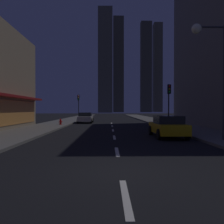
{
  "coord_description": "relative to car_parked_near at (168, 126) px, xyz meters",
  "views": [
    {
      "loc": [
        -0.36,
        -6.89,
        1.88
      ],
      "look_at": [
        0.0,
        20.0,
        1.57
      ],
      "focal_mm": 36.75,
      "sensor_mm": 36.0,
      "label": 1
    }
  ],
  "objects": [
    {
      "name": "ground_plane",
      "position": [
        -3.6,
        23.53,
        -0.79
      ],
      "size": [
        78.0,
        136.0,
        0.1
      ],
      "primitive_type": "cube",
      "color": "black"
    },
    {
      "name": "sidewalk_right",
      "position": [
        3.4,
        23.53,
        -0.67
      ],
      "size": [
        4.0,
        76.0,
        0.15
      ],
      "primitive_type": "cube",
      "color": "#605E59",
      "rests_on": "ground"
    },
    {
      "name": "sidewalk_left",
      "position": [
        -10.6,
        23.53,
        -0.67
      ],
      "size": [
        4.0,
        76.0,
        0.15
      ],
      "primitive_type": "cube",
      "color": "#605E59",
      "rests_on": "ground"
    },
    {
      "name": "lane_marking_center",
      "position": [
        -3.6,
        2.53,
        -0.73
      ],
      "size": [
        0.16,
        28.2,
        0.01
      ],
      "color": "silver",
      "rests_on": "ground"
    },
    {
      "name": "skyscraper_distant_tall",
      "position": [
        -6.08,
        117.64,
        29.43
      ],
      "size": [
        8.24,
        6.74,
        60.35
      ],
      "primitive_type": "cube",
      "color": "brown",
      "rests_on": "ground"
    },
    {
      "name": "skyscraper_distant_mid",
      "position": [
        2.39,
        138.4,
        31.02
      ],
      "size": [
        6.98,
        5.84,
        63.52
      ],
      "primitive_type": "cube",
      "color": "#494537",
      "rests_on": "ground"
    },
    {
      "name": "skyscraper_distant_short",
      "position": [
        21.15,
        139.7,
        29.72
      ],
      "size": [
        7.28,
        5.12,
        60.92
      ],
      "primitive_type": "cube",
      "color": "#474335",
      "rests_on": "ground"
    },
    {
      "name": "skyscraper_distant_slender",
      "position": [
        31.47,
        151.39,
        31.38
      ],
      "size": [
        6.09,
        7.05,
        64.24
      ],
      "primitive_type": "cube",
      "color": "brown",
      "rests_on": "ground"
    },
    {
      "name": "car_parked_near",
      "position": [
        0.0,
        0.0,
        0.0
      ],
      "size": [
        1.98,
        4.24,
        1.45
      ],
      "color": "gold",
      "rests_on": "ground"
    },
    {
      "name": "car_parked_far",
      "position": [
        -7.2,
        16.31,
        0.0
      ],
      "size": [
        1.98,
        4.24,
        1.45
      ],
      "color": "silver",
      "rests_on": "ground"
    },
    {
      "name": "fire_hydrant_far_left",
      "position": [
        -9.5,
        10.86,
        -0.29
      ],
      "size": [
        0.42,
        0.3,
        0.65
      ],
      "color": "red",
      "rests_on": "sidewalk_left"
    },
    {
      "name": "traffic_light_near_right",
      "position": [
        1.9,
        6.9,
        2.45
      ],
      "size": [
        0.32,
        0.48,
        4.2
      ],
      "color": "#2D2D2D",
      "rests_on": "sidewalk_right"
    },
    {
      "name": "traffic_light_far_left",
      "position": [
        -9.1,
        23.29,
        2.45
      ],
      "size": [
        0.32,
        0.48,
        4.2
      ],
      "color": "#2D2D2D",
      "rests_on": "sidewalk_left"
    },
    {
      "name": "street_lamp_right",
      "position": [
        1.78,
        -2.41,
        4.33
      ],
      "size": [
        1.96,
        0.56,
        6.58
      ],
      "color": "#38383D",
      "rests_on": "sidewalk_right"
    }
  ]
}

